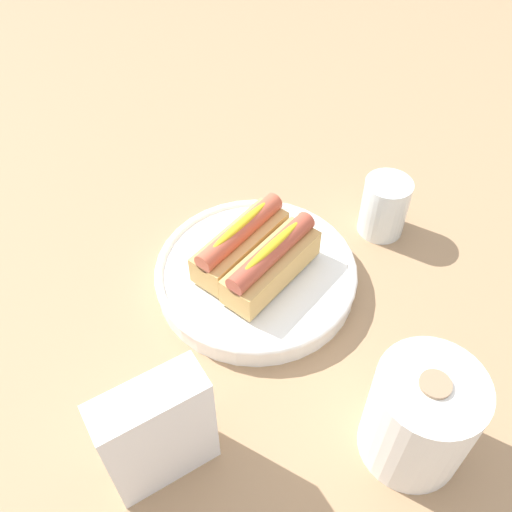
{
  "coord_description": "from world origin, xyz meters",
  "views": [
    {
      "loc": [
        0.31,
        0.38,
        0.59
      ],
      "look_at": [
        0.02,
        -0.02,
        0.05
      ],
      "focal_mm": 38.92,
      "sensor_mm": 36.0,
      "label": 1
    }
  ],
  "objects_px": {
    "hotdog_front": "(241,242)",
    "hotdog_back": "(272,263)",
    "serving_bowl": "(256,274)",
    "napkin_box": "(157,433)",
    "water_glass": "(386,210)",
    "paper_towel_roll": "(420,417)"
  },
  "relations": [
    {
      "from": "serving_bowl",
      "to": "hotdog_back",
      "type": "height_order",
      "value": "hotdog_back"
    },
    {
      "from": "serving_bowl",
      "to": "water_glass",
      "type": "bearing_deg",
      "value": 173.58
    },
    {
      "from": "hotdog_back",
      "to": "paper_towel_roll",
      "type": "xyz_separation_m",
      "value": [
        0.0,
        0.26,
        0.0
      ]
    },
    {
      "from": "hotdog_front",
      "to": "water_glass",
      "type": "height_order",
      "value": "hotdog_front"
    },
    {
      "from": "hotdog_back",
      "to": "napkin_box",
      "type": "distance_m",
      "value": 0.26
    },
    {
      "from": "water_glass",
      "to": "serving_bowl",
      "type": "bearing_deg",
      "value": -6.42
    },
    {
      "from": "hotdog_front",
      "to": "napkin_box",
      "type": "xyz_separation_m",
      "value": [
        0.22,
        0.18,
        0.01
      ]
    },
    {
      "from": "hotdog_back",
      "to": "serving_bowl",
      "type": "bearing_deg",
      "value": -77.15
    },
    {
      "from": "serving_bowl",
      "to": "napkin_box",
      "type": "relative_size",
      "value": 1.83
    },
    {
      "from": "serving_bowl",
      "to": "napkin_box",
      "type": "bearing_deg",
      "value": 34.25
    },
    {
      "from": "hotdog_front",
      "to": "hotdog_back",
      "type": "xyz_separation_m",
      "value": [
        -0.01,
        0.05,
        0.0
      ]
    },
    {
      "from": "hotdog_back",
      "to": "water_glass",
      "type": "bearing_deg",
      "value": -179.27
    },
    {
      "from": "serving_bowl",
      "to": "hotdog_back",
      "type": "xyz_separation_m",
      "value": [
        -0.01,
        0.03,
        0.04
      ]
    },
    {
      "from": "water_glass",
      "to": "napkin_box",
      "type": "distance_m",
      "value": 0.46
    },
    {
      "from": "hotdog_front",
      "to": "paper_towel_roll",
      "type": "distance_m",
      "value": 0.31
    },
    {
      "from": "hotdog_back",
      "to": "water_glass",
      "type": "xyz_separation_m",
      "value": [
        -0.21,
        -0.0,
        -0.02
      ]
    },
    {
      "from": "serving_bowl",
      "to": "hotdog_back",
      "type": "distance_m",
      "value": 0.05
    },
    {
      "from": "serving_bowl",
      "to": "paper_towel_roll",
      "type": "distance_m",
      "value": 0.29
    },
    {
      "from": "serving_bowl",
      "to": "paper_towel_roll",
      "type": "bearing_deg",
      "value": 90.92
    },
    {
      "from": "paper_towel_roll",
      "to": "hotdog_back",
      "type": "bearing_deg",
      "value": -90.33
    },
    {
      "from": "water_glass",
      "to": "napkin_box",
      "type": "relative_size",
      "value": 0.6
    },
    {
      "from": "hotdog_back",
      "to": "paper_towel_roll",
      "type": "height_order",
      "value": "paper_towel_roll"
    }
  ]
}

